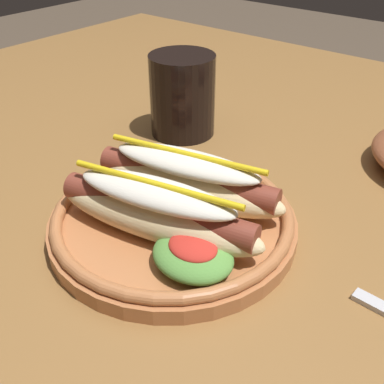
% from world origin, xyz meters
% --- Properties ---
extents(dining_table, '(1.33, 0.93, 0.74)m').
position_xyz_m(dining_table, '(0.00, 0.00, 0.65)').
color(dining_table, olive).
rests_on(dining_table, ground_plane).
extents(hot_dog_plate, '(0.24, 0.24, 0.08)m').
position_xyz_m(hot_dog_plate, '(0.03, -0.19, 0.77)').
color(hot_dog_plate, '#B77042').
rests_on(hot_dog_plate, dining_table).
extents(soda_cup, '(0.09, 0.09, 0.11)m').
position_xyz_m(soda_cup, '(-0.11, -0.02, 0.79)').
color(soda_cup, black).
rests_on(soda_cup, dining_table).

